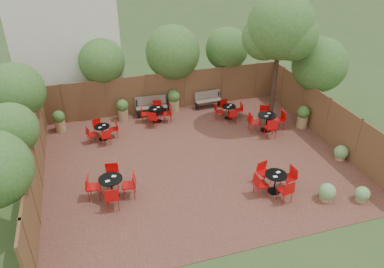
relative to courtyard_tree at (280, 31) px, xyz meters
name	(u,v)px	position (x,y,z in m)	size (l,w,h in m)	color
ground	(196,161)	(-4.37, -2.05, -4.49)	(80.00, 80.00, 0.00)	#354F23
courtyard_paving	(196,161)	(-4.37, -2.05, -4.48)	(12.00, 10.00, 0.02)	#3E2219
fence_back	(167,92)	(-4.37, 2.95, -3.49)	(12.00, 0.08, 2.00)	brown
fence_left	(37,165)	(-10.37, -2.05, -3.49)	(0.08, 10.00, 2.00)	brown
fence_right	(327,119)	(1.63, -2.05, -3.49)	(0.08, 10.00, 2.00)	brown
neighbour_building	(64,24)	(-8.87, 5.95, -0.49)	(5.00, 4.00, 8.00)	silver
overhang_foliage	(160,73)	(-5.07, 1.19, -1.77)	(15.68, 10.57, 2.73)	#315C1D
courtyard_tree	(280,31)	(0.00, 0.00, 0.00)	(2.95, 2.89, 6.10)	black
park_bench_left	(151,106)	(-5.29, 2.58, -3.98)	(1.57, 0.59, 0.96)	brown
park_bench_right	(208,99)	(-2.28, 2.57, -4.03)	(1.40, 0.50, 0.86)	brown
bistro_tables	(196,141)	(-4.13, -1.27, -4.02)	(9.14, 8.11, 0.95)	black
planters	(169,110)	(-4.59, 1.64, -3.88)	(11.53, 4.03, 1.15)	#94734A
low_shrubs	(341,178)	(0.25, -5.13, -4.17)	(2.65, 3.00, 0.65)	#94734A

